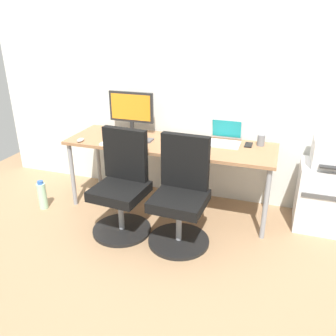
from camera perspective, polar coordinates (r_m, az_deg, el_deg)
The scene contains 17 objects.
ground_plane at distance 3.67m, azimuth 0.25°, elevation -6.38°, with size 5.28×5.28×0.00m, color #9E7A56.
back_wall at distance 3.61m, azimuth 2.36°, elevation 15.05°, with size 4.40×0.04×2.60m, color silver.
desk at distance 3.39m, azimuth 0.27°, elevation 3.30°, with size 2.04×0.64×0.71m.
office_chair_left at distance 3.15m, azimuth -7.58°, elevation -3.18°, with size 0.54×0.54×0.94m.
office_chair_right at distance 2.96m, azimuth 2.17°, elevation -4.74°, with size 0.54×0.54×0.94m.
side_cabinet at distance 3.50m, azimuth 24.71°, elevation -4.42°, with size 0.52×0.41×0.63m.
printer at distance 3.34m, azimuth 25.94°, elevation 2.19°, with size 0.38×0.40×0.24m.
water_bottle_on_floor at distance 3.80m, azimuth -20.05°, elevation -4.27°, with size 0.09×0.09×0.31m.
desktop_monitor at distance 3.63m, azimuth -6.09°, elevation 9.58°, with size 0.48×0.18×0.43m.
open_laptop at distance 3.39m, azimuth 9.37°, elevation 4.98°, with size 0.31×0.28×0.22m.
keyboard_by_monitor at distance 3.32m, azimuth -8.28°, elevation 3.84°, with size 0.34×0.12×0.02m, color silver.
keyboard_by_laptop at distance 3.46m, azimuth -5.29°, elevation 4.78°, with size 0.34×0.12×0.02m, color #515156.
mouse_by_monitor at distance 3.21m, azimuth -4.26°, elevation 3.45°, with size 0.06×0.10×0.03m, color #515156.
mouse_by_laptop at distance 3.51m, azimuth -14.25°, elevation 4.51°, with size 0.06×0.10×0.03m, color #B7B7B7.
coffee_mug at distance 3.27m, azimuth 0.50°, elevation 4.49°, with size 0.08×0.08×0.09m, color red.
pen_cup at distance 3.39m, azimuth 15.11°, elevation 4.45°, with size 0.07×0.07×0.10m, color slate.
phone_near_monitor at distance 3.38m, azimuth 13.15°, elevation 3.74°, with size 0.07×0.14×0.01m, color black.
Camera 1 is at (1.00, -3.03, 1.81)m, focal length 36.91 mm.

